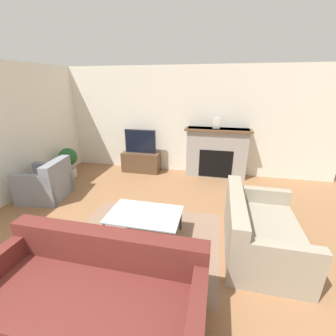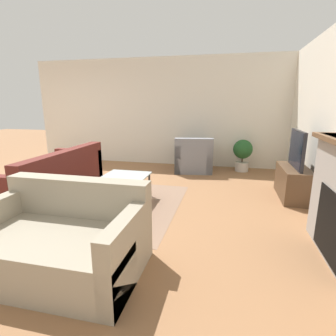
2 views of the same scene
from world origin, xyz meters
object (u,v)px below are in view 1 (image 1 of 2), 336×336
(armchair_by_window, at_px, (47,184))
(couch_sectional, at_px, (94,297))
(tv, at_px, (140,141))
(mantel_clock, at_px, (216,123))
(potted_plant, at_px, (68,160))
(coffee_table, at_px, (144,216))
(couch_loveseat, at_px, (258,233))

(armchair_by_window, bearing_deg, couch_sectional, 38.15)
(tv, distance_m, mantel_clock, 2.01)
(couch_sectional, xyz_separation_m, mantel_clock, (1.03, 4.18, 1.10))
(armchair_by_window, distance_m, mantel_clock, 4.06)
(tv, xyz_separation_m, armchair_by_window, (-1.42, -1.90, -0.54))
(armchair_by_window, bearing_deg, potted_plant, -175.94)
(tv, height_order, coffee_table, tv)
(couch_sectional, relative_size, armchair_by_window, 2.25)
(tv, bearing_deg, armchair_by_window, -126.82)
(tv, xyz_separation_m, mantel_clock, (1.93, 0.11, 0.54))
(couch_sectional, distance_m, couch_loveseat, 2.27)
(couch_loveseat, xyz_separation_m, mantel_clock, (-0.72, 2.73, 1.10))
(coffee_table, height_order, mantel_clock, mantel_clock)
(couch_loveseat, bearing_deg, potted_plant, 66.76)
(couch_sectional, distance_m, mantel_clock, 4.44)
(coffee_table, bearing_deg, couch_sectional, -93.75)
(armchair_by_window, height_order, potted_plant, armchair_by_window)
(armchair_by_window, xyz_separation_m, potted_plant, (-0.26, 1.13, 0.15))
(potted_plant, bearing_deg, mantel_clock, 13.57)
(couch_sectional, xyz_separation_m, couch_loveseat, (1.75, 1.44, 0.00))
(tv, xyz_separation_m, couch_loveseat, (2.65, -2.63, -0.55))
(tv, relative_size, potted_plant, 1.11)
(potted_plant, distance_m, mantel_clock, 3.83)
(couch_loveseat, bearing_deg, coffee_table, 93.38)
(mantel_clock, bearing_deg, tv, -176.81)
(tv, distance_m, couch_sectional, 4.21)
(couch_sectional, height_order, mantel_clock, mantel_clock)
(armchair_by_window, xyz_separation_m, mantel_clock, (3.35, 2.01, 1.08))
(tv, xyz_separation_m, coffee_table, (0.99, -2.72, -0.44))
(coffee_table, xyz_separation_m, potted_plant, (-2.67, 1.96, 0.06))
(tv, bearing_deg, couch_sectional, -77.46)
(coffee_table, xyz_separation_m, mantel_clock, (0.94, 2.83, 0.99))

